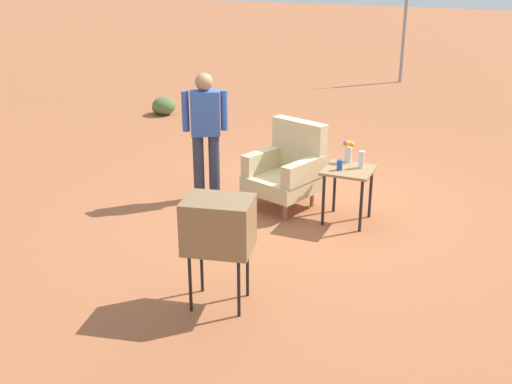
{
  "coord_description": "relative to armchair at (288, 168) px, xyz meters",
  "views": [
    {
      "loc": [
        2.48,
        -6.93,
        3.05
      ],
      "look_at": [
        0.02,
        -1.26,
        0.65
      ],
      "focal_mm": 44.07,
      "sensor_mm": 36.0,
      "label": 1
    }
  ],
  "objects": [
    {
      "name": "tv_on_stand",
      "position": [
        0.28,
        -2.47,
        0.28
      ],
      "size": [
        0.68,
        0.56,
        1.03
      ],
      "color": "black",
      "rests_on": "ground"
    },
    {
      "name": "shrub_mid",
      "position": [
        -4.01,
        3.44,
        -0.39
      ],
      "size": [
        0.29,
        0.29,
        0.23
      ],
      "primitive_type": "ellipsoid",
      "color": "#516B38",
      "rests_on": "ground"
    },
    {
      "name": "ground_plane",
      "position": [
        0.1,
        -0.02,
        -0.5
      ],
      "size": [
        60.0,
        60.0,
        0.0
      ],
      "primitive_type": "plane",
      "color": "#A05B38"
    },
    {
      "name": "road_sign",
      "position": [
        -0.27,
        8.5,
        0.88
      ],
      "size": [
        0.33,
        0.33,
        2.44
      ],
      "color": "gray",
      "rests_on": "ground"
    },
    {
      "name": "armchair",
      "position": [
        0.0,
        0.0,
        0.0
      ],
      "size": [
        0.97,
        0.98,
        1.06
      ],
      "color": "#937047",
      "rests_on": "ground"
    },
    {
      "name": "soda_can_blue",
      "position": [
        0.74,
        -0.28,
        0.22
      ],
      "size": [
        0.07,
        0.07,
        0.12
      ],
      "primitive_type": "cylinder",
      "color": "blue",
      "rests_on": "side_table"
    },
    {
      "name": "flower_vase",
      "position": [
        0.75,
        0.04,
        0.31
      ],
      "size": [
        0.15,
        0.1,
        0.27
      ],
      "color": "silver",
      "rests_on": "side_table"
    },
    {
      "name": "side_table",
      "position": [
        0.83,
        -0.2,
        0.06
      ],
      "size": [
        0.56,
        0.56,
        0.66
      ],
      "color": "black",
      "rests_on": "ground"
    },
    {
      "name": "shrub_far",
      "position": [
        -3.88,
        3.41,
        -0.32
      ],
      "size": [
        0.45,
        0.45,
        0.35
      ],
      "primitive_type": "ellipsoid",
      "color": "#516B38",
      "rests_on": "ground"
    },
    {
      "name": "bottle_short_clear",
      "position": [
        0.95,
        -0.1,
        0.26
      ],
      "size": [
        0.06,
        0.06,
        0.2
      ],
      "primitive_type": "cylinder",
      "color": "silver",
      "rests_on": "side_table"
    },
    {
      "name": "person_standing",
      "position": [
        -1.04,
        -0.2,
        0.44
      ],
      "size": [
        0.51,
        0.37,
        1.64
      ],
      "color": "#2D3347",
      "rests_on": "ground"
    }
  ]
}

